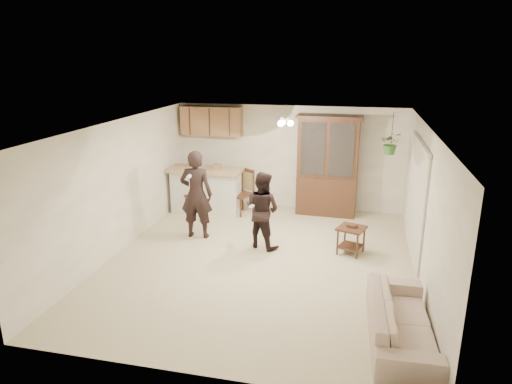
% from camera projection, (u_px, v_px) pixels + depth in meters
% --- Properties ---
extents(floor, '(6.50, 6.50, 0.00)m').
position_uv_depth(floor, '(261.00, 260.00, 8.43)').
color(floor, beige).
rests_on(floor, ground).
extents(ceiling, '(5.50, 6.50, 0.02)m').
position_uv_depth(ceiling, '(261.00, 125.00, 7.71)').
color(ceiling, silver).
rests_on(ceiling, wall_back).
extents(wall_back, '(5.50, 0.02, 2.50)m').
position_uv_depth(wall_back, '(289.00, 157.00, 11.11)').
color(wall_back, white).
rests_on(wall_back, ground).
extents(wall_front, '(5.50, 0.02, 2.50)m').
position_uv_depth(wall_front, '(199.00, 281.00, 5.04)').
color(wall_front, white).
rests_on(wall_front, ground).
extents(wall_left, '(0.02, 6.50, 2.50)m').
position_uv_depth(wall_left, '(120.00, 186.00, 8.65)').
color(wall_left, white).
rests_on(wall_left, ground).
extents(wall_right, '(0.02, 6.50, 2.50)m').
position_uv_depth(wall_right, '(425.00, 207.00, 7.49)').
color(wall_right, white).
rests_on(wall_right, ground).
extents(breakfast_bar, '(1.60, 0.55, 1.00)m').
position_uv_depth(breakfast_bar, '(206.00, 192.00, 10.87)').
color(breakfast_bar, silver).
rests_on(breakfast_bar, floor).
extents(bar_top, '(1.75, 0.70, 0.08)m').
position_uv_depth(bar_top, '(205.00, 170.00, 10.72)').
color(bar_top, tan).
rests_on(bar_top, breakfast_bar).
extents(upper_cabinets, '(1.50, 0.34, 0.70)m').
position_uv_depth(upper_cabinets, '(212.00, 121.00, 11.10)').
color(upper_cabinets, '#966841').
rests_on(upper_cabinets, wall_back).
extents(vertical_blinds, '(0.06, 2.30, 2.10)m').
position_uv_depth(vertical_blinds, '(415.00, 199.00, 8.38)').
color(vertical_blinds, beige).
rests_on(vertical_blinds, wall_right).
extents(ceiling_fixture, '(0.36, 0.36, 0.20)m').
position_uv_depth(ceiling_fixture, '(285.00, 122.00, 8.82)').
color(ceiling_fixture, '#FFE7BF').
rests_on(ceiling_fixture, ceiling).
extents(hanging_plant, '(0.43, 0.37, 0.48)m').
position_uv_depth(hanging_plant, '(391.00, 143.00, 9.65)').
color(hanging_plant, '#325A24').
rests_on(hanging_plant, ceiling).
extents(plant_cord, '(0.01, 0.01, 0.65)m').
position_uv_depth(plant_cord, '(392.00, 128.00, 9.56)').
color(plant_cord, black).
rests_on(plant_cord, ceiling).
extents(sofa, '(0.80, 1.90, 0.73)m').
position_uv_depth(sofa, '(402.00, 316.00, 5.96)').
color(sofa, beige).
rests_on(sofa, floor).
extents(adult, '(0.68, 0.47, 1.80)m').
position_uv_depth(adult, '(196.00, 195.00, 9.29)').
color(adult, black).
rests_on(adult, floor).
extents(child, '(0.80, 0.72, 1.35)m').
position_uv_depth(child, '(262.00, 214.00, 8.86)').
color(child, black).
rests_on(child, floor).
extents(china_hutch, '(1.51, 0.63, 2.34)m').
position_uv_depth(china_hutch, '(328.00, 166.00, 10.61)').
color(china_hutch, '#3C2516').
rests_on(china_hutch, floor).
extents(side_table, '(0.61, 0.61, 0.58)m').
position_uv_depth(side_table, '(351.00, 240.00, 8.67)').
color(side_table, '#3C2516').
rests_on(side_table, floor).
extents(chair_bar, '(0.58, 0.58, 1.06)m').
position_uv_depth(chair_bar, '(195.00, 200.00, 10.98)').
color(chair_bar, '#3C2516').
rests_on(chair_bar, floor).
extents(chair_hutch_left, '(0.66, 0.66, 1.06)m').
position_uv_depth(chair_hutch_left, '(242.00, 201.00, 10.85)').
color(chair_hutch_left, '#3C2516').
rests_on(chair_hutch_left, floor).
extents(chair_hutch_right, '(0.56, 0.56, 1.07)m').
position_uv_depth(chair_hutch_right, '(323.00, 201.00, 10.89)').
color(chair_hutch_right, '#3C2516').
rests_on(chair_hutch_right, floor).
extents(controller_adult, '(0.06, 0.16, 0.05)m').
position_uv_depth(controller_adult, '(189.00, 177.00, 8.74)').
color(controller_adult, white).
rests_on(controller_adult, adult).
extents(controller_child, '(0.09, 0.14, 0.04)m').
position_uv_depth(controller_child, '(251.00, 206.00, 8.51)').
color(controller_child, white).
rests_on(controller_child, child).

